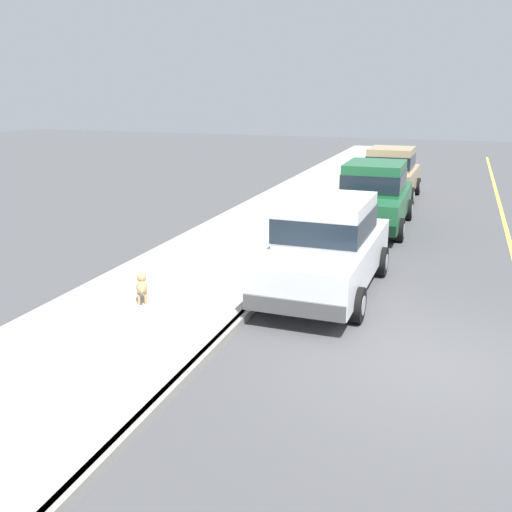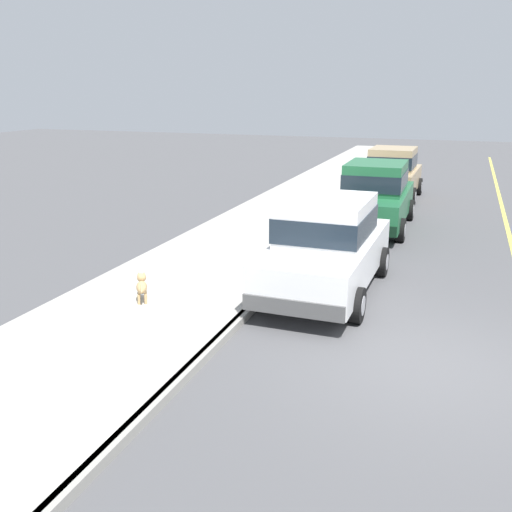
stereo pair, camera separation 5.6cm
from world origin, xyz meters
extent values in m
plane|color=#4C4C4F|center=(0.00, 0.00, 0.00)|extent=(80.00, 80.00, 0.00)
cube|color=gray|center=(-3.20, 0.00, 0.07)|extent=(0.16, 64.00, 0.14)
cube|color=#A8A59E|center=(-5.00, 0.00, 0.07)|extent=(3.60, 64.00, 0.14)
cube|color=white|center=(-2.18, 2.72, 0.70)|extent=(1.88, 4.53, 0.76)
cube|color=white|center=(-2.18, 2.62, 1.50)|extent=(1.62, 2.13, 0.84)
cube|color=#19232D|center=(-2.18, 2.62, 1.44)|extent=(1.66, 2.17, 0.46)
cube|color=#505050|center=(-2.14, 4.92, 0.46)|extent=(1.77, 0.23, 0.28)
cube|color=#505050|center=(-2.22, 0.52, 0.46)|extent=(1.77, 0.23, 0.28)
cylinder|color=black|center=(-3.05, 4.13, 0.32)|extent=(0.23, 0.64, 0.64)
cylinder|color=#9E9EA3|center=(-3.05, 4.13, 0.32)|extent=(0.25, 0.36, 0.35)
cylinder|color=black|center=(-1.25, 4.10, 0.32)|extent=(0.23, 0.64, 0.64)
cylinder|color=#9E9EA3|center=(-1.25, 4.10, 0.32)|extent=(0.25, 0.36, 0.35)
cylinder|color=black|center=(-3.10, 1.34, 0.32)|extent=(0.23, 0.64, 0.64)
cylinder|color=#9E9EA3|center=(-3.10, 1.34, 0.32)|extent=(0.25, 0.36, 0.35)
cylinder|color=black|center=(-1.30, 1.31, 0.32)|extent=(0.23, 0.64, 0.64)
cylinder|color=#9E9EA3|center=(-1.30, 1.31, 0.32)|extent=(0.25, 0.36, 0.35)
cube|color=#EAEACC|center=(-2.70, 4.96, 0.81)|extent=(0.28, 0.08, 0.14)
cube|color=#EAEACC|center=(-1.58, 4.94, 0.81)|extent=(0.28, 0.08, 0.14)
cube|color=#23663D|center=(-2.11, 8.60, 0.70)|extent=(1.84, 4.52, 0.76)
cube|color=#23663D|center=(-2.11, 8.50, 1.50)|extent=(1.60, 2.12, 0.84)
cube|color=#19232D|center=(-2.11, 8.50, 1.44)|extent=(1.64, 2.16, 0.46)
cube|color=black|center=(-2.13, 10.80, 0.46)|extent=(1.77, 0.22, 0.28)
cube|color=black|center=(-2.09, 6.40, 0.46)|extent=(1.77, 0.22, 0.28)
cylinder|color=black|center=(-3.02, 9.99, 0.32)|extent=(0.23, 0.64, 0.64)
cylinder|color=#9E9EA3|center=(-3.02, 9.99, 0.32)|extent=(0.24, 0.35, 0.35)
cylinder|color=black|center=(-1.22, 10.00, 0.32)|extent=(0.23, 0.64, 0.64)
cylinder|color=#9E9EA3|center=(-1.22, 10.00, 0.32)|extent=(0.24, 0.35, 0.35)
cylinder|color=black|center=(-2.99, 7.20, 0.32)|extent=(0.23, 0.64, 0.64)
cylinder|color=#9E9EA3|center=(-2.99, 7.20, 0.32)|extent=(0.24, 0.35, 0.35)
cylinder|color=black|center=(-1.19, 7.21, 0.32)|extent=(0.23, 0.64, 0.64)
cylinder|color=#9E9EA3|center=(-1.19, 7.21, 0.32)|extent=(0.24, 0.35, 0.35)
cube|color=#EAEACC|center=(-2.69, 10.82, 0.81)|extent=(0.28, 0.08, 0.14)
cube|color=#EAEACC|center=(-1.57, 10.83, 0.81)|extent=(0.28, 0.08, 0.14)
cube|color=tan|center=(-2.20, 13.53, 0.70)|extent=(1.78, 3.73, 0.76)
cube|color=tan|center=(-2.21, 13.28, 1.48)|extent=(1.54, 1.92, 0.80)
cube|color=#19232D|center=(-2.21, 13.28, 1.42)|extent=(1.58, 1.96, 0.44)
cube|color=#3E3527|center=(-2.18, 15.33, 0.46)|extent=(1.69, 0.23, 0.28)
cube|color=#3E3527|center=(-2.23, 11.73, 0.46)|extent=(1.69, 0.23, 0.28)
cylinder|color=black|center=(-3.05, 14.69, 0.32)|extent=(0.23, 0.64, 0.64)
cylinder|color=#9E9EA3|center=(-3.05, 14.69, 0.32)|extent=(0.25, 0.36, 0.35)
cylinder|color=black|center=(-1.33, 14.66, 0.32)|extent=(0.23, 0.64, 0.64)
cylinder|color=#9E9EA3|center=(-1.33, 14.66, 0.32)|extent=(0.25, 0.36, 0.35)
cylinder|color=black|center=(-3.08, 12.39, 0.32)|extent=(0.23, 0.64, 0.64)
cylinder|color=#9E9EA3|center=(-3.08, 12.39, 0.32)|extent=(0.25, 0.36, 0.35)
cylinder|color=black|center=(-1.36, 12.37, 0.32)|extent=(0.23, 0.64, 0.64)
cylinder|color=#9E9EA3|center=(-1.36, 12.37, 0.32)|extent=(0.25, 0.36, 0.35)
cube|color=#EAEACC|center=(-2.71, 15.37, 0.81)|extent=(0.28, 0.08, 0.14)
cube|color=#EAEACC|center=(-1.64, 15.35, 0.81)|extent=(0.28, 0.08, 0.14)
ellipsoid|color=tan|center=(-5.16, 0.62, 0.42)|extent=(0.39, 0.48, 0.20)
cylinder|color=tan|center=(-5.28, 0.71, 0.23)|extent=(0.05, 0.05, 0.18)
cylinder|color=tan|center=(-5.18, 0.77, 0.23)|extent=(0.05, 0.05, 0.18)
cylinder|color=tan|center=(-5.15, 0.47, 0.23)|extent=(0.05, 0.05, 0.18)
cylinder|color=tan|center=(-5.04, 0.53, 0.23)|extent=(0.05, 0.05, 0.18)
sphere|color=tan|center=(-5.31, 0.87, 0.51)|extent=(0.17, 0.17, 0.17)
ellipsoid|color=brown|center=(-5.35, 0.95, 0.49)|extent=(0.12, 0.13, 0.06)
cone|color=tan|center=(-5.35, 0.84, 0.59)|extent=(0.06, 0.06, 0.07)
cone|color=tan|center=(-5.26, 0.89, 0.59)|extent=(0.06, 0.06, 0.07)
cylinder|color=tan|center=(-5.03, 0.40, 0.48)|extent=(0.09, 0.12, 0.13)
camera|label=1|loc=(0.17, -8.19, 3.96)|focal=40.67mm
camera|label=2|loc=(0.23, -8.17, 3.96)|focal=40.67mm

